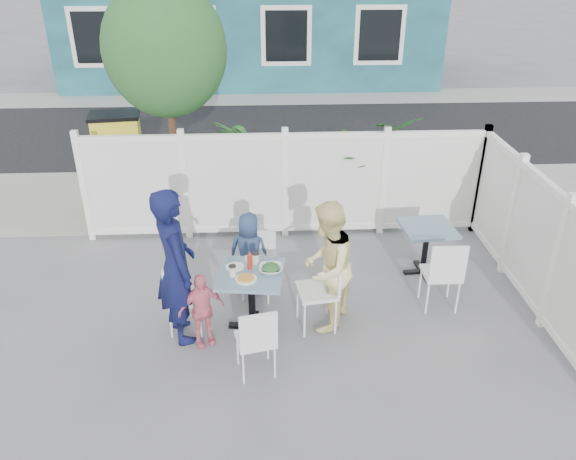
{
  "coord_description": "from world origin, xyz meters",
  "views": [
    {
      "loc": [
        -0.21,
        -5.17,
        4.04
      ],
      "look_at": [
        0.05,
        0.5,
        1.07
      ],
      "focal_mm": 35.0,
      "sensor_mm": 36.0,
      "label": 1
    }
  ],
  "objects_px": {
    "spare_table": "(427,237)",
    "chair_left": "(178,290)",
    "utility_cabinet": "(120,157)",
    "boy": "(249,252)",
    "chair_back": "(259,259)",
    "man": "(176,266)",
    "toddler": "(201,310)",
    "main_table": "(251,286)",
    "chair_right": "(324,283)",
    "woman": "(326,267)",
    "chair_near": "(257,337)"
  },
  "relations": [
    {
      "from": "utility_cabinet",
      "to": "woman",
      "type": "relative_size",
      "value": 0.9
    },
    {
      "from": "man",
      "to": "chair_back",
      "type": "bearing_deg",
      "value": -69.93
    },
    {
      "from": "man",
      "to": "toddler",
      "type": "relative_size",
      "value": 2.03
    },
    {
      "from": "chair_left",
      "to": "chair_near",
      "type": "height_order",
      "value": "chair_left"
    },
    {
      "from": "chair_back",
      "to": "woman",
      "type": "bearing_deg",
      "value": 151.8
    },
    {
      "from": "main_table",
      "to": "chair_back",
      "type": "relative_size",
      "value": 0.95
    },
    {
      "from": "chair_right",
      "to": "boy",
      "type": "bearing_deg",
      "value": 38.55
    },
    {
      "from": "chair_right",
      "to": "woman",
      "type": "relative_size",
      "value": 0.63
    },
    {
      "from": "utility_cabinet",
      "to": "spare_table",
      "type": "xyz_separation_m",
      "value": [
        4.56,
        -2.79,
        -0.16
      ]
    },
    {
      "from": "boy",
      "to": "toddler",
      "type": "bearing_deg",
      "value": 73.92
    },
    {
      "from": "chair_back",
      "to": "toddler",
      "type": "relative_size",
      "value": 0.94
    },
    {
      "from": "chair_left",
      "to": "chair_right",
      "type": "distance_m",
      "value": 1.64
    },
    {
      "from": "utility_cabinet",
      "to": "chair_left",
      "type": "xyz_separation_m",
      "value": [
        1.46,
        -3.86,
        -0.18
      ]
    },
    {
      "from": "woman",
      "to": "chair_right",
      "type": "bearing_deg",
      "value": -42.2
    },
    {
      "from": "chair_left",
      "to": "woman",
      "type": "bearing_deg",
      "value": 91.45
    },
    {
      "from": "chair_back",
      "to": "man",
      "type": "bearing_deg",
      "value": 56.37
    },
    {
      "from": "utility_cabinet",
      "to": "chair_left",
      "type": "distance_m",
      "value": 4.13
    },
    {
      "from": "chair_left",
      "to": "main_table",
      "type": "bearing_deg",
      "value": 88.8
    },
    {
      "from": "boy",
      "to": "chair_left",
      "type": "bearing_deg",
      "value": 54.75
    },
    {
      "from": "chair_back",
      "to": "chair_near",
      "type": "xyz_separation_m",
      "value": [
        -0.03,
        -1.53,
        -0.0
      ]
    },
    {
      "from": "utility_cabinet",
      "to": "chair_right",
      "type": "distance_m",
      "value": 4.96
    },
    {
      "from": "utility_cabinet",
      "to": "woman",
      "type": "xyz_separation_m",
      "value": [
        3.12,
        -3.86,
        0.07
      ]
    },
    {
      "from": "spare_table",
      "to": "chair_left",
      "type": "relative_size",
      "value": 0.79
    },
    {
      "from": "chair_left",
      "to": "toddler",
      "type": "distance_m",
      "value": 0.4
    },
    {
      "from": "spare_table",
      "to": "man",
      "type": "xyz_separation_m",
      "value": [
        -3.09,
        -1.18,
        0.36
      ]
    },
    {
      "from": "utility_cabinet",
      "to": "chair_near",
      "type": "bearing_deg",
      "value": -71.38
    },
    {
      "from": "spare_table",
      "to": "toddler",
      "type": "distance_m",
      "value": 3.14
    },
    {
      "from": "utility_cabinet",
      "to": "main_table",
      "type": "bearing_deg",
      "value": -67.54
    },
    {
      "from": "utility_cabinet",
      "to": "spare_table",
      "type": "relative_size",
      "value": 1.97
    },
    {
      "from": "spare_table",
      "to": "chair_left",
      "type": "xyz_separation_m",
      "value": [
        -3.1,
        -1.07,
        -0.02
      ]
    },
    {
      "from": "main_table",
      "to": "chair_right",
      "type": "distance_m",
      "value": 0.82
    },
    {
      "from": "main_table",
      "to": "toddler",
      "type": "relative_size",
      "value": 0.89
    },
    {
      "from": "spare_table",
      "to": "chair_right",
      "type": "bearing_deg",
      "value": -143.75
    },
    {
      "from": "chair_back",
      "to": "woman",
      "type": "xyz_separation_m",
      "value": [
        0.75,
        -0.69,
        0.29
      ]
    },
    {
      "from": "boy",
      "to": "spare_table",
      "type": "bearing_deg",
      "value": -164.51
    },
    {
      "from": "chair_right",
      "to": "woman",
      "type": "distance_m",
      "value": 0.21
    },
    {
      "from": "spare_table",
      "to": "toddler",
      "type": "bearing_deg",
      "value": -154.5
    },
    {
      "from": "spare_table",
      "to": "woman",
      "type": "distance_m",
      "value": 1.81
    },
    {
      "from": "chair_right",
      "to": "woman",
      "type": "xyz_separation_m",
      "value": [
        0.02,
        0.01,
        0.21
      ]
    },
    {
      "from": "main_table",
      "to": "chair_left",
      "type": "xyz_separation_m",
      "value": [
        -0.82,
        0.04,
        -0.06
      ]
    },
    {
      "from": "chair_right",
      "to": "chair_near",
      "type": "xyz_separation_m",
      "value": [
        -0.76,
        -0.83,
        -0.08
      ]
    },
    {
      "from": "chair_left",
      "to": "woman",
      "type": "height_order",
      "value": "woman"
    },
    {
      "from": "chair_left",
      "to": "chair_right",
      "type": "xyz_separation_m",
      "value": [
        1.64,
        -0.0,
        0.05
      ]
    },
    {
      "from": "chair_near",
      "to": "man",
      "type": "relative_size",
      "value": 0.46
    },
    {
      "from": "spare_table",
      "to": "chair_left",
      "type": "bearing_deg",
      "value": -161.0
    },
    {
      "from": "utility_cabinet",
      "to": "spare_table",
      "type": "bearing_deg",
      "value": -39.31
    },
    {
      "from": "utility_cabinet",
      "to": "boy",
      "type": "distance_m",
      "value": 3.79
    },
    {
      "from": "utility_cabinet",
      "to": "chair_left",
      "type": "bearing_deg",
      "value": -77.15
    },
    {
      "from": "utility_cabinet",
      "to": "boy",
      "type": "height_order",
      "value": "utility_cabinet"
    },
    {
      "from": "chair_back",
      "to": "man",
      "type": "xyz_separation_m",
      "value": [
        -0.89,
        -0.8,
        0.42
      ]
    }
  ]
}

